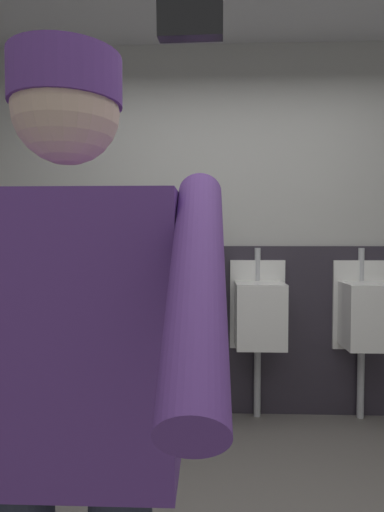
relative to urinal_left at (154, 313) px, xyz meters
name	(u,v)px	position (x,y,z in m)	size (l,w,h in m)	color
wall_back	(233,231)	(0.58, 0.22, 0.59)	(4.71, 0.12, 2.73)	#B2B2AD
wainscot_band_back	(233,330)	(0.58, 0.14, -0.15)	(4.11, 0.03, 1.25)	#2D2833
urinal_left	(154,313)	(0.00, 0.00, 0.00)	(0.40, 0.34, 1.24)	white
urinal_middle	(259,314)	(0.75, 0.00, 0.00)	(0.40, 0.34, 1.24)	white
urinal_right	(366,314)	(1.50, 0.00, 0.00)	(0.40, 0.34, 1.24)	white
privacy_divider_panel	(206,290)	(0.37, -0.07, 0.17)	(0.04, 0.40, 0.90)	#4C4C51
person	(68,381)	(0.09, -2.12, 0.23)	(0.70, 0.60, 1.70)	#2D3342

